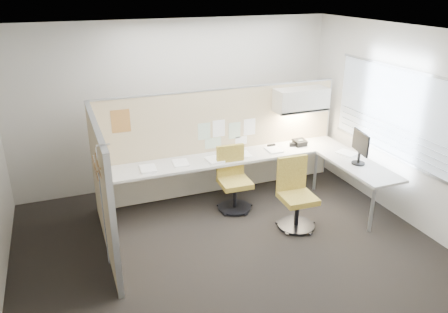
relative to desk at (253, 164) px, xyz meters
name	(u,v)px	position (x,y,z in m)	size (l,w,h in m)	color
floor	(225,244)	(-0.93, -1.13, -0.61)	(5.50, 4.50, 0.01)	black
ceiling	(225,33)	(-0.93, -1.13, 2.20)	(5.50, 4.50, 0.01)	white
wall_back	(177,104)	(-0.93, 1.12, 0.80)	(5.50, 0.02, 2.80)	beige
wall_front	(327,241)	(-0.93, -3.38, 0.80)	(5.50, 0.02, 2.80)	beige
wall_right	(400,124)	(1.82, -1.13, 0.80)	(0.02, 4.50, 2.80)	beige
window_pane	(400,114)	(1.79, -1.13, 0.95)	(0.01, 2.80, 1.30)	#96A3AE
partition_back	(221,142)	(-0.38, 0.47, 0.27)	(4.10, 0.06, 1.75)	beige
partition_left	(102,189)	(-2.43, -0.63, 0.27)	(0.06, 2.20, 1.75)	beige
desk	(253,164)	(0.00, 0.00, 0.00)	(4.00, 2.07, 0.73)	beige
overhead_bin	(301,100)	(0.97, 0.26, 0.91)	(0.90, 0.36, 0.38)	beige
task_light_strip	(300,112)	(0.97, 0.26, 0.70)	(0.60, 0.06, 0.02)	#FFEABF
pinned_papers	(226,133)	(-0.30, 0.44, 0.43)	(1.01, 0.00, 0.47)	#8CBF8C
poster	(121,121)	(-1.98, 0.44, 0.82)	(0.28, 0.00, 0.35)	orange
chair_left	(233,181)	(-0.43, -0.20, -0.14)	(0.52, 0.52, 0.99)	black
chair_right	(295,196)	(0.20, -1.02, -0.13)	(0.54, 0.54, 1.02)	black
monitor	(360,146)	(1.37, -0.86, 0.43)	(0.20, 0.48, 0.51)	black
phone	(300,143)	(0.94, 0.17, 0.18)	(0.21, 0.20, 0.12)	black
stapler	(271,146)	(0.46, 0.28, 0.15)	(0.14, 0.04, 0.05)	black
tape_dispenser	(293,145)	(0.81, 0.18, 0.16)	(0.10, 0.06, 0.06)	black
coat_hook	(99,178)	(-2.51, -1.48, 0.81)	(0.18, 0.47, 1.40)	silver
paper_stack_0	(148,169)	(-1.69, 0.09, 0.14)	(0.23, 0.30, 0.03)	white
paper_stack_1	(181,163)	(-1.17, 0.15, 0.14)	(0.23, 0.30, 0.02)	white
paper_stack_2	(214,160)	(-0.65, 0.04, 0.15)	(0.23, 0.30, 0.04)	white
paper_stack_3	(243,154)	(-0.13, 0.14, 0.13)	(0.23, 0.30, 0.01)	white
paper_stack_4	(274,150)	(0.43, 0.12, 0.14)	(0.23, 0.30, 0.02)	white
paper_stack_5	(347,153)	(1.46, -0.45, 0.14)	(0.23, 0.30, 0.02)	white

